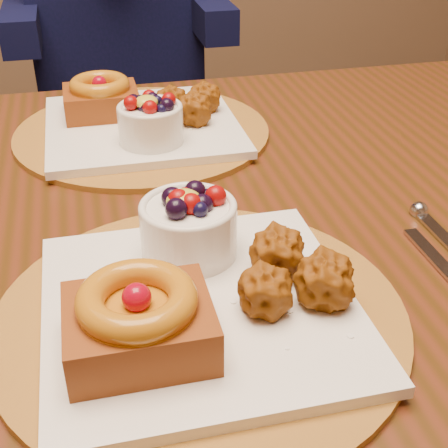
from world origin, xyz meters
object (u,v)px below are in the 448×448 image
(place_setting_near, at_px, (195,291))
(place_setting_far, at_px, (140,120))
(chair_far, at_px, (128,116))
(dining_table, at_px, (168,257))

(place_setting_near, distance_m, place_setting_far, 0.43)
(place_setting_near, xyz_separation_m, chair_far, (0.04, 1.21, -0.30))
(dining_table, xyz_separation_m, place_setting_far, (-0.00, 0.21, 0.10))
(chair_far, bearing_deg, place_setting_far, -81.15)
(dining_table, height_order, chair_far, chair_far)
(dining_table, xyz_separation_m, place_setting_near, (-0.00, -0.21, 0.11))
(place_setting_far, bearing_deg, chair_far, 87.35)
(dining_table, xyz_separation_m, chair_far, (0.03, 1.00, -0.20))
(dining_table, height_order, place_setting_far, place_setting_far)
(dining_table, height_order, place_setting_near, place_setting_near)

